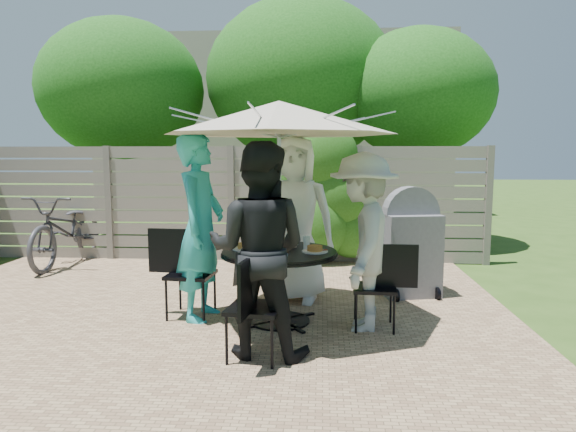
# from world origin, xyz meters

# --- Properties ---
(backyard_envelope) EXTENTS (60.00, 60.00, 5.00)m
(backyard_envelope) POSITION_xyz_m (0.09, 10.29, 2.61)
(backyard_envelope) COLOR #2E4C17
(backyard_envelope) RESTS_ON ground
(patio_table) EXTENTS (1.29, 1.29, 0.76)m
(patio_table) POSITION_xyz_m (1.02, 0.00, 0.53)
(patio_table) COLOR black
(patio_table) RESTS_ON ground
(umbrella) EXTENTS (2.58, 2.58, 2.24)m
(umbrella) POSITION_xyz_m (1.02, 0.00, 2.07)
(umbrella) COLOR silver
(umbrella) RESTS_ON ground
(chair_back) EXTENTS (0.48, 0.64, 0.84)m
(chair_back) POSITION_xyz_m (1.14, 0.96, 0.25)
(chair_back) COLOR black
(chair_back) RESTS_ON ground
(person_back) EXTENTS (1.02, 0.73, 1.94)m
(person_back) POSITION_xyz_m (1.13, 0.83, 0.97)
(person_back) COLOR white
(person_back) RESTS_ON ground
(chair_left) EXTENTS (0.70, 0.49, 0.95)m
(chair_left) POSITION_xyz_m (0.06, 0.13, 0.29)
(chair_left) COLOR black
(chair_left) RESTS_ON ground
(person_left) EXTENTS (0.55, 0.76, 1.94)m
(person_left) POSITION_xyz_m (0.20, 0.11, 0.97)
(person_left) COLOR #2AB4B8
(person_left) RESTS_ON ground
(chair_front) EXTENTS (0.50, 0.69, 0.91)m
(chair_front) POSITION_xyz_m (0.89, -0.96, 0.27)
(chair_front) COLOR black
(chair_front) RESTS_ON ground
(person_front) EXTENTS (0.97, 0.80, 1.83)m
(person_front) POSITION_xyz_m (0.91, -0.82, 0.91)
(person_front) COLOR black
(person_front) RESTS_ON ground
(chair_right) EXTENTS (0.63, 0.43, 0.86)m
(chair_right) POSITION_xyz_m (1.98, -0.12, 0.26)
(chair_right) COLOR black
(chair_right) RESTS_ON ground
(person_right) EXTENTS (0.79, 1.20, 1.74)m
(person_right) POSITION_xyz_m (1.84, -0.11, 0.87)
(person_right) COLOR #B1B2AC
(person_right) RESTS_ON ground
(plate_back) EXTENTS (0.26, 0.26, 0.06)m
(plate_back) POSITION_xyz_m (1.07, 0.36, 0.78)
(plate_back) COLOR white
(plate_back) RESTS_ON patio_table
(plate_left) EXTENTS (0.26, 0.26, 0.06)m
(plate_left) POSITION_xyz_m (0.66, 0.05, 0.78)
(plate_left) COLOR white
(plate_left) RESTS_ON patio_table
(plate_front) EXTENTS (0.26, 0.26, 0.06)m
(plate_front) POSITION_xyz_m (0.97, -0.35, 0.78)
(plate_front) COLOR white
(plate_front) RESTS_ON patio_table
(plate_right) EXTENTS (0.26, 0.26, 0.06)m
(plate_right) POSITION_xyz_m (1.38, -0.04, 0.78)
(plate_right) COLOR white
(plate_right) RESTS_ON patio_table
(glass_back) EXTENTS (0.07, 0.07, 0.14)m
(glass_back) POSITION_xyz_m (0.95, 0.27, 0.83)
(glass_back) COLOR silver
(glass_back) RESTS_ON patio_table
(glass_left) EXTENTS (0.07, 0.07, 0.14)m
(glass_left) POSITION_xyz_m (0.75, -0.07, 0.83)
(glass_left) COLOR silver
(glass_left) RESTS_ON patio_table
(glass_front) EXTENTS (0.07, 0.07, 0.14)m
(glass_front) POSITION_xyz_m (1.09, -0.27, 0.83)
(glass_front) COLOR silver
(glass_front) RESTS_ON patio_table
(glass_right) EXTENTS (0.07, 0.07, 0.14)m
(glass_right) POSITION_xyz_m (1.29, 0.07, 0.83)
(glass_right) COLOR silver
(glass_right) RESTS_ON patio_table
(syrup_jug) EXTENTS (0.09, 0.09, 0.16)m
(syrup_jug) POSITION_xyz_m (0.97, 0.06, 0.84)
(syrup_jug) COLOR #59280C
(syrup_jug) RESTS_ON patio_table
(coffee_cup) EXTENTS (0.08, 0.08, 0.12)m
(coffee_cup) POSITION_xyz_m (1.15, 0.21, 0.82)
(coffee_cup) COLOR #C6B293
(coffee_cup) RESTS_ON patio_table
(bicycle) EXTENTS (0.76, 2.12, 1.11)m
(bicycle) POSITION_xyz_m (-2.51, 2.60, 0.55)
(bicycle) COLOR #333338
(bicycle) RESTS_ON ground
(bbq_grill) EXTENTS (0.74, 0.63, 1.34)m
(bbq_grill) POSITION_xyz_m (2.51, 1.13, 0.61)
(bbq_grill) COLOR slate
(bbq_grill) RESTS_ON ground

